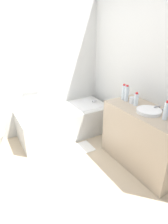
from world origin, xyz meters
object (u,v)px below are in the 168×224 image
Objects in this scene: bathtub at (65,121)px; water_bottle_5 at (127,94)px; bath_mat at (73,151)px; sink_basin at (149,111)px; sink_faucet at (159,108)px; water_bottle_1 at (124,92)px; water_bottle_3 at (166,111)px; water_bottle_0 at (136,99)px; drinking_glass_0 at (132,100)px.

bathtub is 1.30m from water_bottle_5.
bath_mat is (-0.74, 0.33, -0.97)m from water_bottle_5.
sink_faucet reaches higher than sink_basin.
bath_mat is at bearing 161.04° from water_bottle_1.
water_bottle_1 is at bearing 85.69° from sink_basin.
water_bottle_1 is 1.01× the size of water_bottle_3.
sink_basin is 0.46× the size of bath_mat.
bathtub is 1.43m from water_bottle_0.
sink_basin is at bearing -94.31° from water_bottle_1.
water_bottle_5 reaches higher than sink_basin.
water_bottle_0 is 0.80× the size of water_bottle_3.
bathtub is 5.18× the size of sink_basin.
bathtub is 0.65m from bath_mat.
water_bottle_5 is (-0.01, -0.08, 0.00)m from water_bottle_1.
water_bottle_0 reaches higher than drinking_glass_0.
water_bottle_1 is 0.35× the size of bath_mat.
water_bottle_3 is at bearing -92.91° from drinking_glass_0.
drinking_glass_0 is (0.03, 0.59, -0.07)m from water_bottle_3.
bath_mat is (-0.74, 0.53, -0.94)m from water_bottle_0.
drinking_glass_0 is (-0.14, 0.36, 0.02)m from sink_faucet.
bath_mat is at bearing 149.07° from drinking_glass_0.
sink_basin is 3.52× the size of drinking_glass_0.
sink_basin is at bearing -180.00° from sink_faucet.
water_bottle_1 is 0.78m from water_bottle_3.
water_bottle_1 is 0.08m from water_bottle_5.
water_bottle_5 is 2.72× the size of drinking_glass_0.
water_bottle_0 is 0.28× the size of bath_mat.
bathtub is at bearing 77.83° from bath_mat.
water_bottle_5 is (-0.15, 0.47, 0.09)m from sink_faucet.
sink_faucet is at bearing -75.26° from water_bottle_1.
water_bottle_3 reaches higher than bath_mat.
water_bottle_0 is at bearing -35.80° from bath_mat.
water_bottle_3 is at bearing -126.76° from sink_faucet.
water_bottle_1 is (0.62, -0.83, 0.69)m from bathtub.
water_bottle_1 reaches higher than water_bottle_0.
bathtub is at bearing 126.90° from water_bottle_1.
sink_faucet is 0.80× the size of water_bottle_0.
drinking_glass_0 is at bearing -30.93° from bath_mat.
sink_basin is at bearing -48.68° from bath_mat.
sink_basin is 0.25m from water_bottle_3.
drinking_glass_0 is (0.01, -0.11, -0.07)m from water_bottle_5.
bathtub is 10.84× the size of sink_faucet.
water_bottle_1 is (0.01, 0.28, 0.02)m from water_bottle_0.
water_bottle_5 is (0.03, 0.47, 0.09)m from sink_basin.
water_bottle_3 is 1.59m from bath_mat.
water_bottle_0 is at bearing 119.50° from sink_faucet.
sink_basin is at bearing 92.61° from water_bottle_3.
drinking_glass_0 is at bearing 112.09° from sink_faucet.
water_bottle_3 reaches higher than sink_faucet.
water_bottle_5 is at bearing 88.34° from water_bottle_3.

